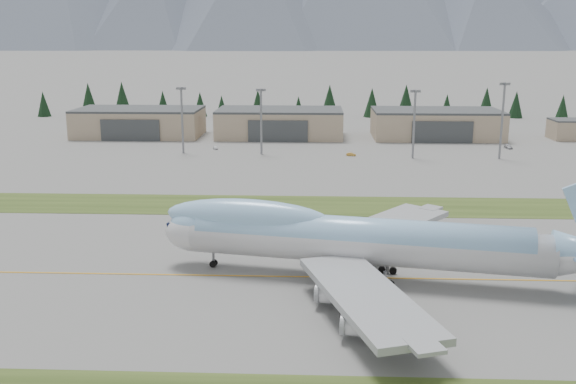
{
  "coord_description": "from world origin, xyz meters",
  "views": [
    {
      "loc": [
        -1.42,
        -97.22,
        37.57
      ],
      "look_at": [
        -6.58,
        25.13,
        8.0
      ],
      "focal_mm": 40.0,
      "sensor_mm": 36.0,
      "label": 1
    }
  ],
  "objects_px": {
    "hangar_left": "(139,122)",
    "hangar_center": "(280,123)",
    "service_vehicle_c": "(508,148)",
    "service_vehicle_a": "(215,149)",
    "hangar_right": "(436,124)",
    "service_vehicle_b": "(351,156)",
    "boeing_747_freighter": "(360,240)"
  },
  "relations": [
    {
      "from": "hangar_left",
      "to": "hangar_center",
      "type": "height_order",
      "value": "same"
    },
    {
      "from": "service_vehicle_c",
      "to": "service_vehicle_a",
      "type": "bearing_deg",
      "value": 177.03
    },
    {
      "from": "hangar_right",
      "to": "service_vehicle_c",
      "type": "xyz_separation_m",
      "value": [
        20.9,
        -23.89,
        -5.39
      ]
    },
    {
      "from": "hangar_center",
      "to": "service_vehicle_b",
      "type": "xyz_separation_m",
      "value": [
        25.46,
        -40.62,
        -5.39
      ]
    },
    {
      "from": "hangar_center",
      "to": "hangar_right",
      "type": "xyz_separation_m",
      "value": [
        60.0,
        0.0,
        0.0
      ]
    },
    {
      "from": "hangar_left",
      "to": "hangar_right",
      "type": "bearing_deg",
      "value": 0.0
    },
    {
      "from": "boeing_747_freighter",
      "to": "hangar_left",
      "type": "bearing_deg",
      "value": 127.21
    },
    {
      "from": "service_vehicle_c",
      "to": "hangar_right",
      "type": "bearing_deg",
      "value": 124.95
    },
    {
      "from": "service_vehicle_a",
      "to": "service_vehicle_b",
      "type": "distance_m",
      "value": 47.47
    },
    {
      "from": "boeing_747_freighter",
      "to": "hangar_right",
      "type": "relative_size",
      "value": 1.57
    },
    {
      "from": "service_vehicle_b",
      "to": "hangar_left",
      "type": "bearing_deg",
      "value": 74.07
    },
    {
      "from": "boeing_747_freighter",
      "to": "service_vehicle_a",
      "type": "height_order",
      "value": "boeing_747_freighter"
    },
    {
      "from": "boeing_747_freighter",
      "to": "hangar_center",
      "type": "xyz_separation_m",
      "value": [
        -20.89,
        150.11,
        -1.12
      ]
    },
    {
      "from": "boeing_747_freighter",
      "to": "hangar_center",
      "type": "bearing_deg",
      "value": 108.31
    },
    {
      "from": "hangar_right",
      "to": "boeing_747_freighter",
      "type": "bearing_deg",
      "value": -104.6
    },
    {
      "from": "hangar_left",
      "to": "service_vehicle_a",
      "type": "relative_size",
      "value": 15.3
    },
    {
      "from": "hangar_center",
      "to": "service_vehicle_a",
      "type": "height_order",
      "value": "hangar_center"
    },
    {
      "from": "hangar_left",
      "to": "service_vehicle_a",
      "type": "distance_m",
      "value": 45.65
    },
    {
      "from": "service_vehicle_a",
      "to": "service_vehicle_c",
      "type": "height_order",
      "value": "service_vehicle_c"
    },
    {
      "from": "hangar_center",
      "to": "hangar_right",
      "type": "distance_m",
      "value": 60.0
    },
    {
      "from": "boeing_747_freighter",
      "to": "service_vehicle_b",
      "type": "bearing_deg",
      "value": 98.0
    },
    {
      "from": "boeing_747_freighter",
      "to": "hangar_left",
      "type": "height_order",
      "value": "boeing_747_freighter"
    },
    {
      "from": "hangar_left",
      "to": "hangar_center",
      "type": "relative_size",
      "value": 1.0
    },
    {
      "from": "service_vehicle_c",
      "to": "service_vehicle_b",
      "type": "bearing_deg",
      "value": -169.43
    },
    {
      "from": "hangar_left",
      "to": "service_vehicle_b",
      "type": "xyz_separation_m",
      "value": [
        80.46,
        -40.62,
        -5.39
      ]
    },
    {
      "from": "hangar_center",
      "to": "service_vehicle_a",
      "type": "xyz_separation_m",
      "value": [
        -20.73,
        -29.67,
        -5.39
      ]
    },
    {
      "from": "hangar_center",
      "to": "service_vehicle_c",
      "type": "distance_m",
      "value": 84.52
    },
    {
      "from": "hangar_right",
      "to": "hangar_center",
      "type": "bearing_deg",
      "value": 180.0
    },
    {
      "from": "hangar_right",
      "to": "service_vehicle_b",
      "type": "relative_size",
      "value": 15.23
    },
    {
      "from": "hangar_left",
      "to": "service_vehicle_a",
      "type": "height_order",
      "value": "hangar_left"
    },
    {
      "from": "hangar_left",
      "to": "service_vehicle_c",
      "type": "distance_m",
      "value": 138.09
    },
    {
      "from": "hangar_right",
      "to": "service_vehicle_b",
      "type": "bearing_deg",
      "value": -130.37
    }
  ]
}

